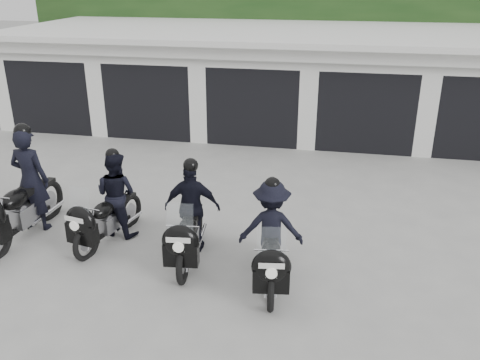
% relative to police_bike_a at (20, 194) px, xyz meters
% --- Properties ---
extents(ground, '(80.00, 80.00, 0.00)m').
position_rel_police_bike_a_xyz_m(ground, '(3.23, 0.62, -0.86)').
color(ground, '#9F9E99').
rests_on(ground, ground).
extents(garage_block, '(16.40, 6.80, 2.96)m').
position_rel_police_bike_a_xyz_m(garage_block, '(3.23, 8.68, 0.57)').
color(garage_block, silver).
rests_on(garage_block, ground).
extents(background_vegetation, '(20.00, 3.90, 5.80)m').
position_rel_police_bike_a_xyz_m(background_vegetation, '(3.60, 13.54, 1.91)').
color(background_vegetation, '#183613').
rests_on(background_vegetation, ground).
extents(police_bike_a, '(0.79, 2.49, 2.16)m').
position_rel_police_bike_a_xyz_m(police_bike_a, '(0.00, 0.00, 0.00)').
color(police_bike_a, black).
rests_on(police_bike_a, ground).
extents(police_bike_b, '(0.97, 2.00, 1.76)m').
position_rel_police_bike_a_xyz_m(police_bike_b, '(1.65, 0.25, -0.12)').
color(police_bike_b, black).
rests_on(police_bike_b, ground).
extents(police_bike_c, '(1.03, 2.06, 1.80)m').
position_rel_police_bike_a_xyz_m(police_bike_c, '(3.26, -0.06, -0.10)').
color(police_bike_c, black).
rests_on(police_bike_c, ground).
extents(police_bike_d, '(1.11, 2.00, 1.74)m').
position_rel_police_bike_a_xyz_m(police_bike_d, '(4.71, -0.49, -0.12)').
color(police_bike_d, black).
rests_on(police_bike_d, ground).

